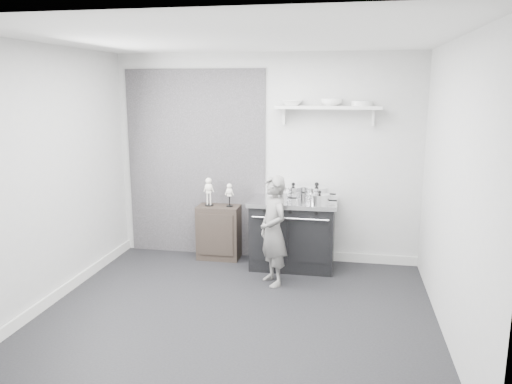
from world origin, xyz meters
TOP-DOWN VIEW (x-y plane):
  - ground at (0.00, 0.00)m, footprint 4.00×4.00m
  - room_shell at (-0.09, 0.15)m, footprint 4.02×3.62m
  - wall_shelf at (0.80, 1.68)m, footprint 1.30×0.26m
  - stove at (0.41, 1.48)m, footprint 1.09×0.68m
  - side_cabinet at (-0.60, 1.61)m, footprint 0.56×0.32m
  - child at (0.25, 0.86)m, footprint 0.52×0.56m
  - pot_back_left at (0.39, 1.62)m, footprint 0.36×0.27m
  - pot_back_right at (0.69, 1.56)m, footprint 0.40×0.31m
  - pot_front_right at (0.75, 1.27)m, footprint 0.33×0.25m
  - pot_front_center at (0.29, 1.33)m, footprint 0.27×0.19m
  - skeleton_full at (-0.73, 1.61)m, footprint 0.12×0.08m
  - skeleton_torso at (-0.45, 1.61)m, footprint 0.10×0.06m
  - bowl_large at (0.36, 1.67)m, footprint 0.27×0.27m
  - bowl_small at (0.84, 1.67)m, footprint 0.26×0.26m
  - plate_stack at (1.21, 1.67)m, footprint 0.26×0.26m

SIDE VIEW (x-z plane):
  - ground at x=0.00m, z-range 0.00..0.00m
  - side_cabinet at x=-0.60m, z-range 0.00..0.72m
  - stove at x=0.41m, z-range 0.00..0.88m
  - child at x=0.25m, z-range 0.00..1.29m
  - skeleton_torso at x=-0.45m, z-range 0.72..1.08m
  - skeleton_full at x=-0.73m, z-range 0.72..1.15m
  - pot_front_center at x=0.29m, z-range 0.86..1.02m
  - pot_front_right at x=0.75m, z-range 0.86..1.03m
  - pot_back_left at x=0.39m, z-range 0.85..1.05m
  - pot_back_right at x=0.69m, z-range 0.85..1.07m
  - room_shell at x=-0.09m, z-range 0.28..2.99m
  - wall_shelf at x=0.80m, z-range 1.89..2.13m
  - plate_stack at x=1.21m, z-range 2.04..2.10m
  - bowl_large at x=0.36m, z-range 2.04..2.11m
  - bowl_small at x=0.84m, z-range 2.04..2.12m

